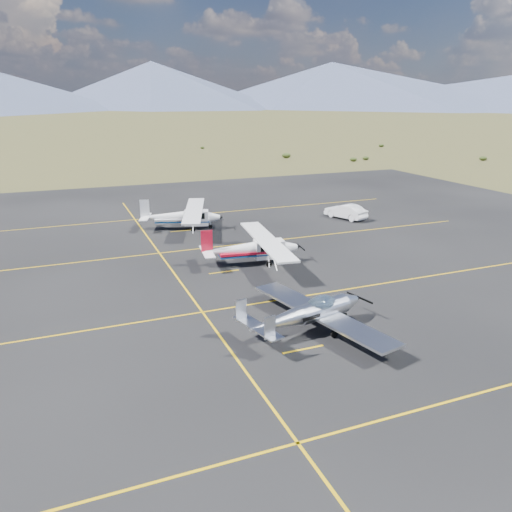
{
  "coord_description": "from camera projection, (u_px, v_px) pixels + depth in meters",
  "views": [
    {
      "loc": [
        -12.23,
        -20.91,
        10.56
      ],
      "look_at": [
        -1.74,
        5.19,
        1.6
      ],
      "focal_mm": 35.0,
      "sensor_mm": 36.0,
      "label": 1
    }
  ],
  "objects": [
    {
      "name": "aircraft_low_wing",
      "position": [
        310.0,
        313.0,
        23.36
      ],
      "size": [
        6.57,
        9.02,
        1.95
      ],
      "rotation": [
        0.0,
        0.0,
        0.22
      ],
      "color": "silver",
      "rests_on": "apron"
    },
    {
      "name": "aircraft_cessna",
      "position": [
        252.0,
        248.0,
        32.84
      ],
      "size": [
        5.94,
        9.82,
        2.48
      ],
      "rotation": [
        0.0,
        0.0,
        -0.13
      ],
      "color": "white",
      "rests_on": "apron"
    },
    {
      "name": "aircraft_plain",
      "position": [
        182.0,
        216.0,
        41.61
      ],
      "size": [
        6.8,
        9.83,
        2.52
      ],
      "rotation": [
        0.0,
        0.0,
        -0.31
      ],
      "color": "white",
      "rests_on": "apron"
    },
    {
      "name": "apron",
      "position": [
        271.0,
        269.0,
        32.22
      ],
      "size": [
        72.0,
        72.0,
        0.02
      ],
      "primitive_type": "cube",
      "color": "black",
      "rests_on": "ground"
    },
    {
      "name": "sedan",
      "position": [
        346.0,
        211.0,
        45.34
      ],
      "size": [
        2.7,
        4.26,
        1.33
      ],
      "primitive_type": "imported",
      "rotation": [
        0.0,
        0.0,
        3.49
      ],
      "color": "white",
      "rests_on": "apron"
    },
    {
      "name": "ground",
      "position": [
        324.0,
        309.0,
        26.03
      ],
      "size": [
        1600.0,
        1600.0,
        0.0
      ],
      "primitive_type": "plane",
      "color": "#383D1C",
      "rests_on": "ground"
    }
  ]
}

